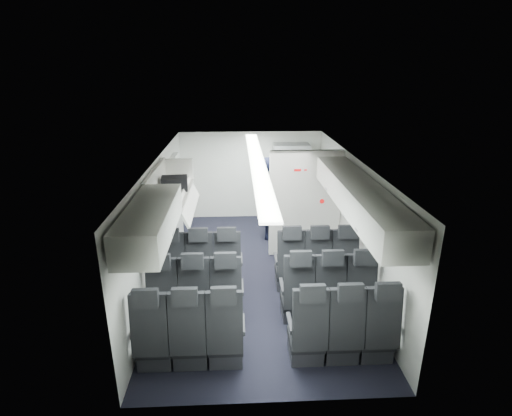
{
  "coord_description": "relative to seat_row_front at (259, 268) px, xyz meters",
  "views": [
    {
      "loc": [
        -0.34,
        -6.54,
        3.64
      ],
      "look_at": [
        0.0,
        0.4,
        1.15
      ],
      "focal_mm": 28.0,
      "sensor_mm": 36.0,
      "label": 1
    }
  ],
  "objects": [
    {
      "name": "carry_on_bag",
      "position": [
        -1.38,
        0.42,
        1.37
      ],
      "size": [
        0.45,
        0.34,
        0.25
      ],
      "primitive_type": "cube",
      "rotation": [
        0.0,
        0.0,
        0.1
      ],
      "color": "black",
      "rests_on": "overhead_bin_left_front_open"
    },
    {
      "name": "seat_row_mid",
      "position": [
        0.0,
        -0.9,
        0.0
      ],
      "size": [
        3.33,
        0.56,
        1.24
      ],
      "color": "black",
      "rests_on": "cabin_shell"
    },
    {
      "name": "galley_unit",
      "position": [
        0.95,
        3.25,
        0.55
      ],
      "size": [
        0.85,
        0.52,
        1.9
      ],
      "color": "#939399",
      "rests_on": "cabin_shell"
    },
    {
      "name": "overhead_bin_left_front_open",
      "position": [
        -1.44,
        0.28,
        1.33
      ],
      "size": [
        0.64,
        1.7,
        0.72
      ],
      "color": "#9E9E93",
      "rests_on": "cabin_shell"
    },
    {
      "name": "seat_row_rear",
      "position": [
        0.0,
        -1.8,
        0.0
      ],
      "size": [
        3.33,
        0.56,
        1.24
      ],
      "color": "black",
      "rests_on": "cabin_shell"
    },
    {
      "name": "cabin_shell",
      "position": [
        0.0,
        0.53,
        0.72
      ],
      "size": [
        3.41,
        6.01,
        2.16
      ],
      "color": "black",
      "rests_on": "ground"
    },
    {
      "name": "overhead_bin_right_front",
      "position": [
        1.4,
        0.28,
        1.46
      ],
      "size": [
        0.53,
        1.7,
        0.4
      ],
      "color": "white",
      "rests_on": "cabin_shell"
    },
    {
      "name": "boarding_door",
      "position": [
        -1.64,
        2.09,
        0.55
      ],
      "size": [
        0.12,
        1.27,
        1.86
      ],
      "color": "silver",
      "rests_on": "cabin_shell"
    },
    {
      "name": "overhead_bin_right_rear",
      "position": [
        1.4,
        -1.47,
        1.46
      ],
      "size": [
        0.53,
        1.8,
        0.4
      ],
      "color": "white",
      "rests_on": "cabin_shell"
    },
    {
      "name": "papers",
      "position": [
        0.55,
        2.19,
        0.63
      ],
      "size": [
        0.19,
        0.04,
        0.14
      ],
      "primitive_type": "cube",
      "rotation": [
        0.0,
        0.0,
        -0.13
      ],
      "color": "white",
      "rests_on": "flight_attendant"
    },
    {
      "name": "bulkhead_partition",
      "position": [
        0.98,
        1.33,
        0.67
      ],
      "size": [
        1.4,
        0.15,
        2.13
      ],
      "color": "silver",
      "rests_on": "cabin_shell"
    },
    {
      "name": "seat_row_front",
      "position": [
        0.0,
        0.0,
        0.0
      ],
      "size": [
        3.33,
        0.56,
        1.24
      ],
      "color": "black",
      "rests_on": "cabin_shell"
    },
    {
      "name": "flight_attendant",
      "position": [
        0.36,
        2.24,
        0.51
      ],
      "size": [
        0.5,
        0.7,
        1.82
      ],
      "primitive_type": "imported",
      "rotation": [
        0.0,
        0.0,
        1.48
      ],
      "color": "black",
      "rests_on": "ground"
    },
    {
      "name": "overhead_bin_left_rear",
      "position": [
        -1.4,
        -1.47,
        1.46
      ],
      "size": [
        0.53,
        1.8,
        0.4
      ],
      "color": "white",
      "rests_on": "cabin_shell"
    }
  ]
}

